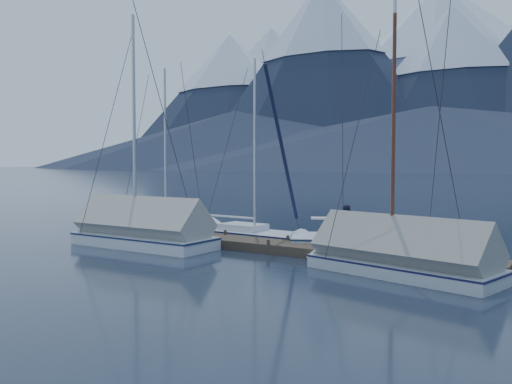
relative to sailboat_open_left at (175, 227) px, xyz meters
The scene contains 9 objects.
ground 8.30m from the sailboat_open_left, 35.69° to the right, with size 1000.00×1000.00×0.00m, color black.
dock 7.31m from the sailboat_open_left, 22.85° to the right, with size 18.00×1.50×0.54m.
mooring_posts 6.86m from the sailboat_open_left, 24.48° to the right, with size 15.12×1.52×0.35m.
sailboat_open_left is the anchor object (origin of this frame).
sailboat_open_mid 5.96m from the sailboat_open_left, ahead, with size 6.49×2.75×8.46m.
sailboat_open_right 11.63m from the sailboat_open_left, ahead, with size 8.02×5.48×10.40m.
sailboat_covered_near 13.31m from the sailboat_open_left, 19.51° to the right, with size 6.83×3.37×8.52m.
sailboat_covered_far 5.28m from the sailboat_open_left, 66.21° to the right, with size 7.16×3.04×10.01m.
person 11.01m from the sailboat_open_left, 15.48° to the right, with size 0.56×0.37×1.53m, color black.
Camera 1 is at (11.41, -15.22, 3.28)m, focal length 38.00 mm.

